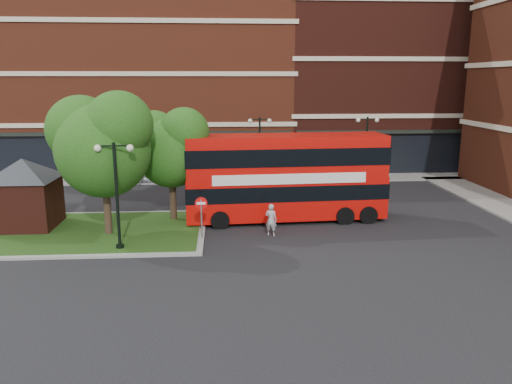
{
  "coord_description": "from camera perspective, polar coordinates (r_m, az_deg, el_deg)",
  "views": [
    {
      "loc": [
        -0.72,
        -21.96,
        7.71
      ],
      "look_at": [
        0.97,
        3.17,
        2.0
      ],
      "focal_mm": 35.0,
      "sensor_mm": 36.0,
      "label": 1
    }
  ],
  "objects": [
    {
      "name": "kiosk",
      "position": [
        28.43,
        -24.96,
        0.63
      ],
      "size": [
        6.51,
        6.51,
        3.6
      ],
      "color": "#471911",
      "rests_on": "traffic_island"
    },
    {
      "name": "bus",
      "position": [
        27.45,
        3.44,
        2.33
      ],
      "size": [
        11.08,
        3.13,
        4.18
      ],
      "rotation": [
        0.0,
        0.0,
        0.06
      ],
      "color": "#BE0C07",
      "rests_on": "ground"
    },
    {
      "name": "ground",
      "position": [
        23.28,
        -1.87,
        -6.57
      ],
      "size": [
        120.0,
        120.0,
        0.0
      ],
      "primitive_type": "plane",
      "color": "black",
      "rests_on": "ground"
    },
    {
      "name": "woman",
      "position": [
        25.04,
        1.74,
        -3.2
      ],
      "size": [
        0.71,
        0.6,
        1.65
      ],
      "primitive_type": "imported",
      "rotation": [
        0.0,
        0.0,
        2.74
      ],
      "color": "#9B9C9E",
      "rests_on": "ground"
    },
    {
      "name": "traffic_island",
      "position": [
        27.1,
        -19.32,
        -4.35
      ],
      "size": [
        12.6,
        7.6,
        0.15
      ],
      "color": "gray",
      "rests_on": "ground"
    },
    {
      "name": "pavement_far",
      "position": [
        39.22,
        -2.72,
        1.51
      ],
      "size": [
        44.0,
        3.0,
        0.12
      ],
      "primitive_type": "cube",
      "color": "slate",
      "rests_on": "ground"
    },
    {
      "name": "no_entry_sign",
      "position": [
        24.28,
        -6.27,
        -2.01
      ],
      "size": [
        0.6,
        0.07,
        2.17
      ],
      "rotation": [
        0.0,
        0.0,
        0.03
      ],
      "color": "slate",
      "rests_on": "ground"
    },
    {
      "name": "lamp_far_right",
      "position": [
        38.31,
        12.49,
        5.15
      ],
      "size": [
        1.72,
        0.36,
        5.0
      ],
      "color": "black",
      "rests_on": "ground"
    },
    {
      "name": "tree_island_west",
      "position": [
        25.39,
        -17.28,
        5.61
      ],
      "size": [
        5.4,
        4.71,
        7.21
      ],
      "color": "#2D2116",
      "rests_on": "ground"
    },
    {
      "name": "terrace_far_left",
      "position": [
        46.53,
        -13.11,
        11.57
      ],
      "size": [
        26.0,
        12.0,
        14.0
      ],
      "primitive_type": "cube",
      "color": "maroon",
      "rests_on": "ground"
    },
    {
      "name": "tree_island_east",
      "position": [
        27.39,
        -9.85,
        5.31
      ],
      "size": [
        4.46,
        3.9,
        6.29
      ],
      "color": "#2D2116",
      "rests_on": "ground"
    },
    {
      "name": "car_silver",
      "position": [
        38.79,
        -11.7,
        2.12
      ],
      "size": [
        4.41,
        2.21,
        1.44
      ],
      "primitive_type": "imported",
      "rotation": [
        0.0,
        0.0,
        1.69
      ],
      "color": "#ADAFB5",
      "rests_on": "ground"
    },
    {
      "name": "terrace_far_right",
      "position": [
        48.26,
        14.28,
        12.73
      ],
      "size": [
        18.0,
        12.0,
        16.0
      ],
      "primitive_type": "cube",
      "color": "#471911",
      "rests_on": "ground"
    },
    {
      "name": "car_white",
      "position": [
        37.65,
        5.74,
        1.93
      ],
      "size": [
        4.13,
        1.57,
        1.34
      ],
      "primitive_type": "imported",
      "rotation": [
        0.0,
        0.0,
        1.53
      ],
      "color": "white",
      "rests_on": "ground"
    },
    {
      "name": "lamp_far_left",
      "position": [
        36.88,
        0.42,
        5.16
      ],
      "size": [
        1.72,
        0.36,
        5.0
      ],
      "color": "black",
      "rests_on": "ground"
    },
    {
      "name": "lamp_island",
      "position": [
        23.19,
        -15.65,
        0.14
      ],
      "size": [
        1.72,
        0.36,
        5.0
      ],
      "color": "black",
      "rests_on": "ground"
    }
  ]
}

